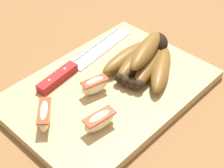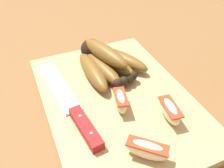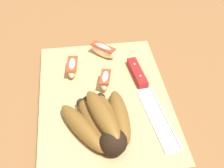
# 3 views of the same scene
# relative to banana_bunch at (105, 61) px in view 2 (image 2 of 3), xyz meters

# --- Properties ---
(ground_plane) EXTENTS (6.00, 6.00, 0.00)m
(ground_plane) POSITION_rel_banana_bunch_xyz_m (-0.10, 0.01, -0.04)
(ground_plane) COLOR brown
(cutting_board) EXTENTS (0.40, 0.29, 0.02)m
(cutting_board) POSITION_rel_banana_bunch_xyz_m (-0.10, 0.02, -0.03)
(cutting_board) COLOR tan
(cutting_board) RESTS_ON ground_plane
(banana_bunch) EXTENTS (0.17, 0.15, 0.06)m
(banana_bunch) POSITION_rel_banana_bunch_xyz_m (0.00, 0.00, 0.00)
(banana_bunch) COLOR black
(banana_bunch) RESTS_ON cutting_board
(chefs_knife) EXTENTS (0.28, 0.06, 0.02)m
(chefs_knife) POSITION_rel_banana_bunch_xyz_m (-0.11, 0.11, -0.02)
(chefs_knife) COLOR silver
(chefs_knife) RESTS_ON cutting_board
(apple_wedge_near) EXTENTS (0.07, 0.03, 0.03)m
(apple_wedge_near) POSITION_rel_banana_bunch_xyz_m (-0.19, -0.05, -0.01)
(apple_wedge_near) COLOR beige
(apple_wedge_near) RESTS_ON cutting_board
(apple_wedge_middle) EXTENTS (0.06, 0.07, 0.04)m
(apple_wedge_middle) POSITION_rel_banana_bunch_xyz_m (-0.24, 0.03, -0.00)
(apple_wedge_middle) COLOR beige
(apple_wedge_middle) RESTS_ON cutting_board
(apple_wedge_far) EXTENTS (0.06, 0.03, 0.04)m
(apple_wedge_far) POSITION_rel_banana_bunch_xyz_m (-0.13, 0.02, -0.00)
(apple_wedge_far) COLOR beige
(apple_wedge_far) RESTS_ON cutting_board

